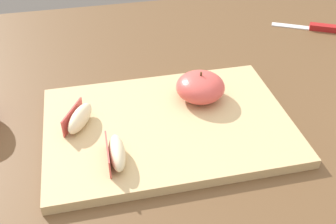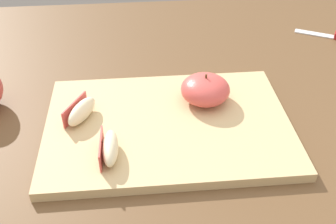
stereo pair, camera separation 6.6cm
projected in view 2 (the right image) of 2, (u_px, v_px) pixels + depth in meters
dining_table at (190, 143)px, 0.82m from camera, size 1.16×0.94×0.77m
cutting_board at (168, 125)px, 0.68m from camera, size 0.41×0.28×0.02m
apple_half_skin_up at (205, 89)px, 0.71m from camera, size 0.09×0.09×0.05m
apple_wedge_back at (81, 111)px, 0.67m from camera, size 0.06×0.08×0.03m
apple_wedge_left at (110, 148)px, 0.60m from camera, size 0.03×0.07×0.03m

